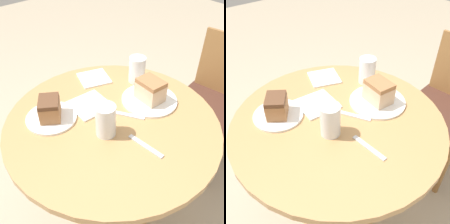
# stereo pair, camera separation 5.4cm
# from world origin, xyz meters

# --- Properties ---
(ground_plane) EXTENTS (8.00, 8.00, 0.00)m
(ground_plane) POSITION_xyz_m (0.00, 0.00, 0.00)
(ground_plane) COLOR tan
(table) EXTENTS (0.88, 0.88, 0.76)m
(table) POSITION_xyz_m (0.00, 0.00, 0.58)
(table) COLOR tan
(table) RESTS_ON ground_plane
(chair) EXTENTS (0.47, 0.50, 0.84)m
(chair) POSITION_xyz_m (0.04, 0.84, 0.45)
(chair) COLOR olive
(chair) RESTS_ON ground_plane
(plate_near) EXTENTS (0.25, 0.25, 0.01)m
(plate_near) POSITION_xyz_m (0.02, 0.21, 0.77)
(plate_near) COLOR white
(plate_near) RESTS_ON table
(plate_far) EXTENTS (0.21, 0.21, 0.01)m
(plate_far) POSITION_xyz_m (-0.17, -0.18, 0.77)
(plate_far) COLOR white
(plate_far) RESTS_ON table
(cake_slice_near) EXTENTS (0.12, 0.10, 0.10)m
(cake_slice_near) POSITION_xyz_m (0.02, 0.21, 0.82)
(cake_slice_near) COLOR beige
(cake_slice_near) RESTS_ON plate_near
(cake_slice_far) EXTENTS (0.13, 0.12, 0.09)m
(cake_slice_far) POSITION_xyz_m (-0.17, -0.18, 0.82)
(cake_slice_far) COLOR #9E6B42
(cake_slice_far) RESTS_ON plate_far
(glass_lemonade) EXTENTS (0.08, 0.08, 0.13)m
(glass_lemonade) POSITION_xyz_m (0.04, -0.07, 0.82)
(glass_lemonade) COLOR beige
(glass_lemonade) RESTS_ON table
(glass_water) EXTENTS (0.08, 0.08, 0.13)m
(glass_water) POSITION_xyz_m (-0.13, 0.28, 0.82)
(glass_water) COLOR silver
(glass_water) RESTS_ON table
(napkin_stack) EXTENTS (0.17, 0.17, 0.01)m
(napkin_stack) POSITION_xyz_m (-0.13, -0.01, 0.77)
(napkin_stack) COLOR white
(napkin_stack) RESTS_ON table
(fork) EXTENTS (0.16, 0.10, 0.00)m
(fork) POSITION_xyz_m (0.01, 0.06, 0.76)
(fork) COLOR silver
(fork) RESTS_ON table
(spoon) EXTENTS (0.15, 0.03, 0.00)m
(spoon) POSITION_xyz_m (0.19, -0.01, 0.76)
(spoon) COLOR silver
(spoon) RESTS_ON table
(napkin_side) EXTENTS (0.18, 0.18, 0.01)m
(napkin_side) POSITION_xyz_m (-0.29, 0.14, 0.77)
(napkin_side) COLOR white
(napkin_side) RESTS_ON table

